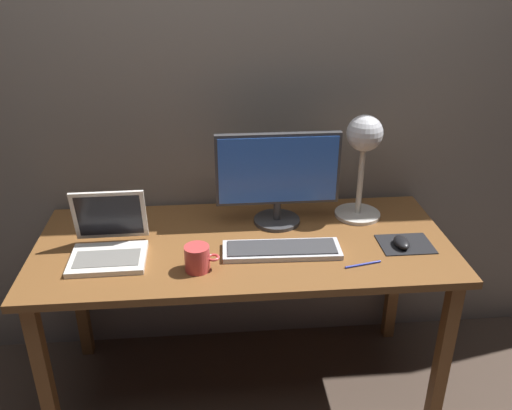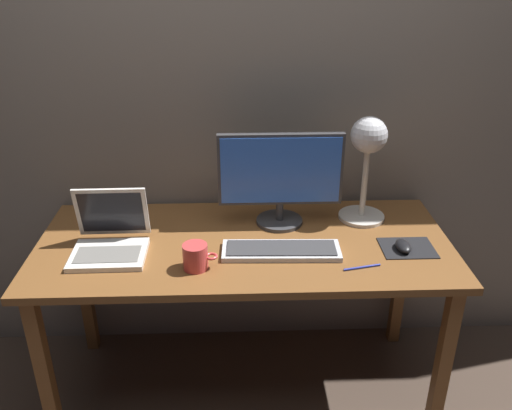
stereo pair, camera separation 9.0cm
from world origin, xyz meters
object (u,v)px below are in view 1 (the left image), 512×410
object	(u,v)px
mouse	(402,242)
monitor	(278,175)
keyboard_main	(282,250)
desk_lamp	(363,147)
laptop	(109,238)
pen	(363,264)
coffee_mug	(198,258)

from	to	relation	value
mouse	monitor	bearing A→B (deg)	151.54
keyboard_main	desk_lamp	world-z (taller)	desk_lamp
laptop	desk_lamp	size ratio (longest dim) A/B	0.63
laptop	mouse	distance (m)	1.10
keyboard_main	laptop	bearing A→B (deg)	175.14
desk_lamp	mouse	bearing A→B (deg)	-69.78
laptop	pen	xyz separation A→B (m)	(0.92, -0.17, -0.06)
laptop	desk_lamp	bearing A→B (deg)	12.43
keyboard_main	pen	bearing A→B (deg)	-22.22
laptop	coffee_mug	distance (m)	0.36
coffee_mug	pen	size ratio (longest dim) A/B	0.89
mouse	coffee_mug	distance (m)	0.78
laptop	coffee_mug	xyz separation A→B (m)	(0.33, -0.15, -0.02)
mouse	coffee_mug	size ratio (longest dim) A/B	0.77
laptop	desk_lamp	distance (m)	1.05
monitor	coffee_mug	xyz separation A→B (m)	(-0.32, -0.34, -0.17)
monitor	pen	distance (m)	0.49
desk_lamp	coffee_mug	bearing A→B (deg)	-151.37
monitor	coffee_mug	size ratio (longest dim) A/B	4.00
desk_lamp	keyboard_main	bearing A→B (deg)	-142.68
pen	mouse	bearing A→B (deg)	32.94
keyboard_main	desk_lamp	size ratio (longest dim) A/B	1.01
coffee_mug	laptop	bearing A→B (deg)	155.99
mouse	pen	world-z (taller)	mouse
coffee_mug	desk_lamp	bearing A→B (deg)	28.63
monitor	desk_lamp	bearing A→B (deg)	4.76
pen	keyboard_main	bearing A→B (deg)	157.78
monitor	pen	world-z (taller)	monitor
monitor	desk_lamp	size ratio (longest dim) A/B	1.13
monitor	mouse	size ratio (longest dim) A/B	5.18
monitor	laptop	size ratio (longest dim) A/B	1.81
desk_lamp	coffee_mug	size ratio (longest dim) A/B	3.54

